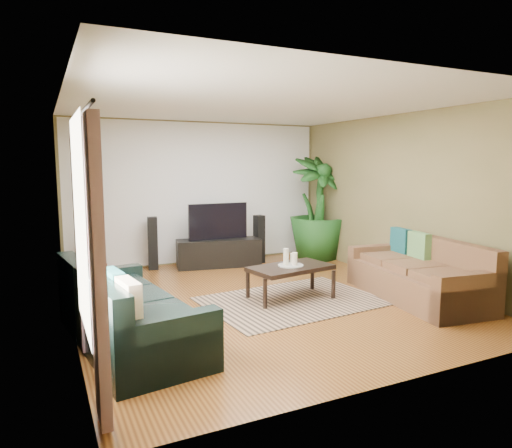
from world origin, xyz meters
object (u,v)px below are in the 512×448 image
speaker_left (153,243)px  side_table (85,280)px  sofa_left (129,304)px  tv_stand (219,253)px  potted_plant (318,208)px  pedestal (94,265)px  coffee_table (290,282)px  vase (93,245)px  sofa_right (416,269)px  television (218,221)px  speaker_right (259,239)px

speaker_left → side_table: bearing=-123.7°
sofa_left → tv_stand: 3.72m
potted_plant → side_table: potted_plant is taller
pedestal → side_table: 1.25m
coffee_table → speaker_left: size_ratio=1.22×
sofa_left → tv_stand: bearing=-43.5°
tv_stand → speaker_left: 1.22m
speaker_left → vase: speaker_left is taller
coffee_table → speaker_left: bearing=107.2°
potted_plant → vase: (-4.26, 0.35, -0.48)m
sofa_right → tv_stand: sofa_right is taller
sofa_right → pedestal: (-4.00, 3.32, -0.24)m
speaker_left → potted_plant: size_ratio=0.46×
television → vase: (-2.19, 0.19, -0.30)m
pedestal → side_table: bearing=-101.0°
sofa_left → sofa_right: same height
pedestal → vase: 0.36m
sofa_right → speaker_left: (-2.96, 3.41, 0.05)m
speaker_left → pedestal: speaker_left is taller
sofa_left → speaker_left: size_ratio=2.43×
sofa_right → coffee_table: 1.79m
sofa_left → sofa_right: size_ratio=1.07×
coffee_table → tv_stand: bearing=84.9°
television → pedestal: bearing=175.0°
sofa_left → coffee_table: (2.35, 0.67, -0.19)m
side_table → pedestal: bearing=79.0°
pedestal → television: bearing=-5.0°
sofa_left → potted_plant: (4.22, 2.88, 0.60)m
vase → speaker_right: bearing=-4.2°
speaker_left → coffee_table: bearing=-52.5°
vase → coffee_table: bearing=-47.1°
sofa_right → speaker_left: speaker_left is taller
sofa_right → pedestal: size_ratio=5.76×
side_table → speaker_left: bearing=45.8°
speaker_right → side_table: bearing=-168.8°
tv_stand → vase: vase is taller
sofa_right → pedestal: sofa_right is taller
television → speaker_left: (-1.16, 0.28, -0.37)m
speaker_right → coffee_table: bearing=-111.0°
coffee_table → pedestal: coffee_table is taller
pedestal → coffee_table: bearing=-47.1°
tv_stand → side_table: (-2.43, -1.01, -0.01)m
sofa_right → speaker_left: 4.52m
sofa_left → pedestal: (-0.04, 3.23, -0.24)m
coffee_table → potted_plant: potted_plant is taller
speaker_right → vase: (-3.02, 0.22, 0.09)m
sofa_right → vase: bearing=-122.4°
sofa_left → sofa_right: bearing=-99.3°
sofa_right → side_table: (-4.23, 2.10, -0.18)m
coffee_table → speaker_right: (0.64, 2.34, 0.22)m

